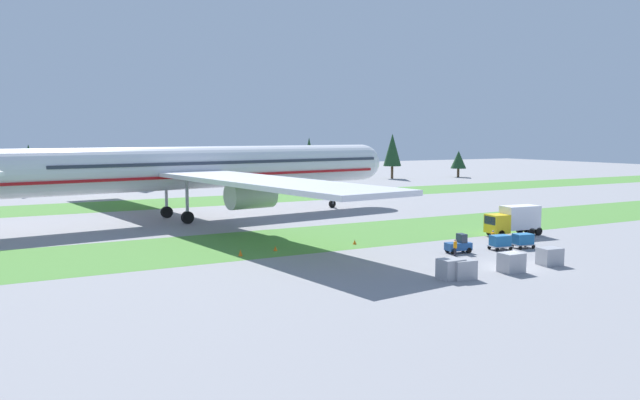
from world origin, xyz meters
TOP-DOWN VIEW (x-y plane):
  - ground_plane at (0.00, 0.00)m, footprint 400.00×400.00m
  - grass_strip_near at (0.00, 22.94)m, footprint 320.00×17.08m
  - grass_strip_far at (0.00, 69.09)m, footprint 320.00×17.08m
  - airliner at (-16.54, 45.68)m, footprint 69.61×85.61m
  - baggage_tug at (0.20, 7.54)m, footprint 2.77×1.68m
  - cargo_dolly_lead at (5.17, 6.79)m, footprint 2.40×1.81m
  - cargo_dolly_second at (8.04, 6.35)m, footprint 2.40×1.81m
  - catering_truck at (13.48, 13.02)m, footprint 7.15×2.99m
  - ground_crew_marshaller at (-1.39, 6.26)m, footprint 0.36×0.52m
  - ground_crew_loader at (6.18, 8.88)m, footprint 0.36×0.56m
  - uld_container_0 at (-7.36, -1.59)m, footprint 2.15×1.79m
  - uld_container_1 at (-1.86, -1.73)m, footprint 2.02×1.63m
  - uld_container_2 at (-8.28, -1.19)m, footprint 2.00×1.60m
  - uld_container_3 at (3.61, -1.15)m, footprint 2.18×1.83m
  - taxiway_marker_0 at (-20.16, 16.65)m, footprint 0.44×0.44m
  - taxiway_marker_1 at (-6.55, 16.95)m, footprint 0.44×0.44m
  - taxiway_marker_2 at (-15.91, 17.57)m, footprint 0.44×0.44m
  - distant_tree_line at (-0.79, 100.37)m, footprint 164.02×10.68m

SIDE VIEW (x-z plane):
  - ground_plane at x=0.00m, z-range 0.00..0.00m
  - grass_strip_near at x=0.00m, z-range 0.00..0.01m
  - grass_strip_far at x=0.00m, z-range 0.00..0.01m
  - taxiway_marker_1 at x=-6.55m, z-range 0.00..0.50m
  - taxiway_marker_2 at x=-15.91m, z-range 0.00..0.51m
  - taxiway_marker_0 at x=-20.16m, z-range 0.00..0.65m
  - uld_container_0 at x=-7.36m, z-range 0.00..1.61m
  - uld_container_3 at x=3.61m, z-range 0.00..1.61m
  - baggage_tug at x=0.20m, z-range -0.17..1.80m
  - uld_container_2 at x=-8.28m, z-range 0.00..1.70m
  - uld_container_1 at x=-1.86m, z-range 0.00..1.73m
  - cargo_dolly_lead at x=5.17m, z-range 0.14..1.69m
  - cargo_dolly_second at x=8.04m, z-range 0.14..1.69m
  - ground_crew_marshaller at x=-1.39m, z-range 0.08..1.82m
  - ground_crew_loader at x=6.18m, z-range 0.08..1.82m
  - catering_truck at x=13.48m, z-range 0.16..3.74m
  - distant_tree_line at x=-0.79m, z-range 0.20..12.69m
  - airliner at x=-16.54m, z-range -2.94..17.78m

